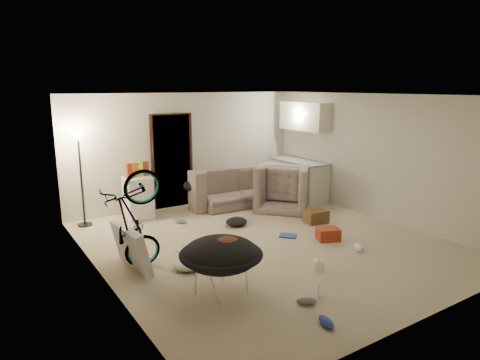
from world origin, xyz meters
TOP-DOWN VIEW (x-y plane):
  - floor at (0.00, 0.00)m, footprint 5.50×6.00m
  - ceiling at (0.00, 0.00)m, footprint 5.50×6.00m
  - wall_back at (0.00, 3.01)m, footprint 5.50×0.02m
  - wall_front at (0.00, -3.01)m, footprint 5.50×0.02m
  - wall_left at (-2.76, 0.00)m, footprint 0.02×6.00m
  - wall_right at (2.76, 0.00)m, footprint 0.02×6.00m
  - doorway at (-0.40, 2.97)m, footprint 0.85×0.10m
  - door_trim at (-0.40, 2.94)m, footprint 0.97×0.04m
  - floor_lamp at (-2.40, 2.65)m, footprint 0.28×0.28m
  - kitchen_counter at (2.43, 2.00)m, footprint 0.60×1.50m
  - counter_top at (2.43, 2.00)m, footprint 0.64×1.54m
  - kitchen_uppers at (2.56, 2.00)m, footprint 0.38×1.40m
  - sofa at (0.86, 2.45)m, footprint 2.30×1.01m
  - armchair at (1.66, 1.53)m, footprint 1.48×1.49m
  - bicycle at (-2.30, 0.10)m, footprint 1.61×0.83m
  - book_asset at (-0.65, -2.00)m, footprint 0.26×0.26m
  - mini_fridge at (-1.35, 2.55)m, footprint 0.50×0.50m
  - snack_box_0 at (-1.52, 2.55)m, footprint 0.12×0.10m
  - snack_box_1 at (-1.40, 2.55)m, footprint 0.11×0.08m
  - snack_box_2 at (-1.28, 2.55)m, footprint 0.10×0.08m
  - snack_box_3 at (-1.16, 2.55)m, footprint 0.10×0.07m
  - saucer_chair at (-1.59, -1.20)m, footprint 1.07×1.07m
  - hoodie at (-1.54, -1.23)m, footprint 0.54×0.48m
  - sofa_drape at (-0.09, 2.45)m, footprint 0.60×0.50m
  - tv_box at (-2.30, 0.22)m, footprint 0.32×1.00m
  - drink_case_a at (1.48, 0.35)m, footprint 0.48×0.37m
  - drink_case_b at (0.98, -0.50)m, footprint 0.46×0.40m
  - juicer at (-0.02, -1.34)m, footprint 0.15×0.15m
  - newspaper at (-0.86, 1.87)m, footprint 0.58×0.66m
  - book_blue at (0.51, 0.01)m, footprint 0.36×0.37m
  - book_white at (-1.37, 0.38)m, footprint 0.22×0.26m
  - shoe_1 at (-0.80, 1.72)m, footprint 0.26×0.21m
  - shoe_2 at (-0.98, -2.49)m, footprint 0.16×0.29m
  - shoe_3 at (-0.85, -2.01)m, footprint 0.28×0.23m
  - shoe_4 at (1.06, -1.13)m, footprint 0.26×0.32m
  - clothes_lump_b at (0.08, 1.07)m, footprint 0.61×0.60m
  - clothes_lump_c at (-1.61, -0.27)m, footprint 0.54×0.49m

SIDE VIEW (x-z plane):
  - floor at x=0.00m, z-range -0.02..0.00m
  - newspaper at x=-0.86m, z-range 0.00..0.01m
  - book_asset at x=-0.65m, z-range 0.00..0.02m
  - book_white at x=-1.37m, z-range 0.00..0.02m
  - book_blue at x=0.51m, z-range 0.00..0.03m
  - shoe_1 at x=-0.80m, z-range 0.00..0.09m
  - shoe_3 at x=-0.85m, z-range 0.00..0.10m
  - shoe_2 at x=-0.98m, z-range 0.00..0.10m
  - shoe_4 at x=1.06m, z-range 0.00..0.11m
  - clothes_lump_c at x=-1.61m, z-range 0.00..0.14m
  - clothes_lump_b at x=0.08m, z-range 0.00..0.14m
  - juicer at x=-0.02m, z-range -0.02..0.20m
  - drink_case_b at x=0.98m, z-range 0.00..0.22m
  - drink_case_a at x=1.48m, z-range 0.00..0.25m
  - tv_box at x=-2.30m, z-range -0.01..0.65m
  - sofa at x=0.86m, z-range 0.00..0.66m
  - armchair at x=1.66m, z-range 0.00..0.73m
  - bicycle at x=-2.30m, z-range -0.04..0.86m
  - mini_fridge at x=-1.35m, z-range 0.00..0.86m
  - kitchen_counter at x=2.43m, z-range 0.00..0.88m
  - saucer_chair at x=-1.59m, z-range 0.07..0.83m
  - sofa_drape at x=-0.09m, z-range 0.40..0.68m
  - hoodie at x=-1.54m, z-range 0.55..0.77m
  - counter_top at x=2.43m, z-range 0.88..0.92m
  - snack_box_0 at x=-1.52m, z-range 0.85..1.15m
  - snack_box_1 at x=-1.40m, z-range 0.85..1.15m
  - snack_box_2 at x=-1.28m, z-range 0.85..1.15m
  - snack_box_3 at x=-1.16m, z-range 0.85..1.15m
  - doorway at x=-0.40m, z-range 0.00..2.04m
  - door_trim at x=-0.40m, z-range -0.03..2.07m
  - wall_back at x=0.00m, z-range 0.00..2.50m
  - wall_front at x=0.00m, z-range 0.00..2.50m
  - wall_left at x=-2.76m, z-range 0.00..2.50m
  - wall_right at x=2.76m, z-range 0.00..2.50m
  - floor_lamp at x=-2.40m, z-range 0.40..2.21m
  - kitchen_uppers at x=2.56m, z-range 1.62..2.27m
  - ceiling at x=0.00m, z-range 2.50..2.52m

